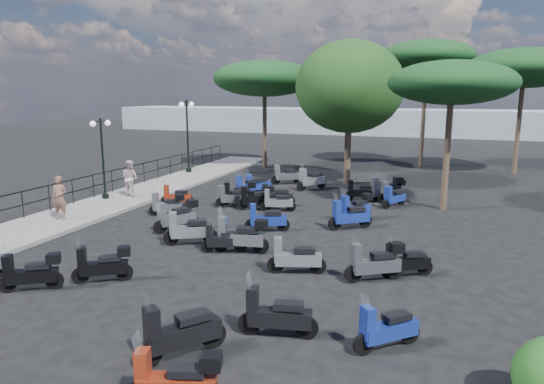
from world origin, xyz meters
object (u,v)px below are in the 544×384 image
(scooter_23, at_px, (361,192))
(scooter_32, at_px, (31,273))
(scooter_31, at_px, (247,186))
(scooter_3, at_px, (167,205))
(scooter_14, at_px, (266,219))
(scooter_21, at_px, (355,208))
(scooter_4, at_px, (176,197))
(scooter_16, at_px, (277,202))
(scooter_12, at_px, (179,333))
(pine_3, at_px, (452,83))
(scooter_17, at_px, (287,175))
(pine_0, at_px, (427,57))
(pedestrian_far, at_px, (130,178))
(scooter_8, at_px, (189,230))
(broadleaf_tree, at_px, (350,87))
(pine_1, at_px, (524,68))
(pine_2, at_px, (265,79))
(scooter_19, at_px, (375,263))
(scooter_26, at_px, (406,262))
(scooter_20, at_px, (295,258))
(woman, at_px, (60,198))
(lamp_post_2, at_px, (187,131))
(scooter_7, at_px, (223,240))
(scooter_27, at_px, (349,216))
(scooter_15, at_px, (276,196))
(scooter_9, at_px, (256,198))
(scooter_29, at_px, (394,198))
(scooter_10, at_px, (232,197))
(lamp_post_1, at_px, (102,153))
(scooter_18, at_px, (176,381))
(scooter_22, at_px, (392,191))
(scooter_2, at_px, (177,216))
(scooter_13, at_px, (241,236))
(scooter_25, at_px, (386,329))
(scooter_11, at_px, (311,180))
(scooter_6, at_px, (103,265))
(scooter_24, at_px, (276,315))

(scooter_23, relative_size, scooter_32, 1.13)
(scooter_31, bearing_deg, scooter_3, 112.91)
(scooter_14, distance_m, scooter_21, 3.89)
(scooter_4, distance_m, scooter_16, 4.66)
(scooter_12, distance_m, pine_3, 16.02)
(scooter_17, bearing_deg, pine_0, -68.12)
(pedestrian_far, xyz_separation_m, scooter_4, (2.85, -0.57, -0.60))
(scooter_8, bearing_deg, scooter_31, -20.24)
(scooter_12, bearing_deg, broadleaf_tree, -50.77)
(scooter_4, xyz_separation_m, scooter_21, (8.06, 0.19, 0.09))
(scooter_14, distance_m, scooter_31, 6.48)
(scooter_23, height_order, pine_1, pine_1)
(scooter_3, bearing_deg, scooter_31, -29.91)
(scooter_8, bearing_deg, pine_2, -16.87)
(scooter_19, height_order, scooter_26, scooter_19)
(scooter_8, relative_size, scooter_20, 1.01)
(scooter_21, bearing_deg, woman, 59.82)
(lamp_post_2, bearing_deg, scooter_7, -50.39)
(scooter_12, distance_m, scooter_32, 5.49)
(scooter_12, xyz_separation_m, scooter_27, (1.35, 10.07, -0.02))
(lamp_post_2, relative_size, scooter_23, 2.77)
(scooter_23, relative_size, pine_0, 0.19)
(scooter_3, xyz_separation_m, scooter_15, (3.65, 3.17, 0.00))
(scooter_7, relative_size, scooter_9, 0.94)
(pine_0, bearing_deg, scooter_29, -92.11)
(scooter_12, relative_size, scooter_23, 0.96)
(scooter_19, xyz_separation_m, pine_0, (0.05, 21.96, 6.82))
(scooter_26, relative_size, scooter_31, 1.05)
(scooter_10, bearing_deg, lamp_post_1, 60.53)
(scooter_18, bearing_deg, scooter_22, -23.21)
(scooter_17, relative_size, scooter_19, 1.02)
(lamp_post_2, relative_size, scooter_16, 2.98)
(scooter_9, bearing_deg, scooter_10, 53.55)
(scooter_23, bearing_deg, scooter_4, 103.21)
(scooter_15, height_order, scooter_21, scooter_21)
(scooter_3, bearing_deg, pine_3, -77.44)
(scooter_2, distance_m, scooter_18, 10.51)
(scooter_13, bearing_deg, scooter_32, 130.60)
(scooter_13, xyz_separation_m, scooter_20, (2.15, -1.15, -0.09))
(scooter_20, bearing_deg, scooter_22, -26.41)
(scooter_4, height_order, scooter_25, scooter_25)
(scooter_3, distance_m, scooter_11, 8.44)
(scooter_3, xyz_separation_m, scooter_6, (2.20, -6.78, 0.02))
(scooter_14, xyz_separation_m, scooter_20, (2.25, -3.69, 0.00))
(scooter_24, xyz_separation_m, pine_1, (7.27, 24.55, 5.99))
(scooter_13, bearing_deg, pine_1, -36.27)
(scooter_11, relative_size, scooter_16, 1.04)
(lamp_post_1, xyz_separation_m, scooter_23, (11.28, 4.12, -1.83))
(scooter_16, height_order, scooter_32, scooter_32)
(scooter_25, bearing_deg, scooter_29, -38.23)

